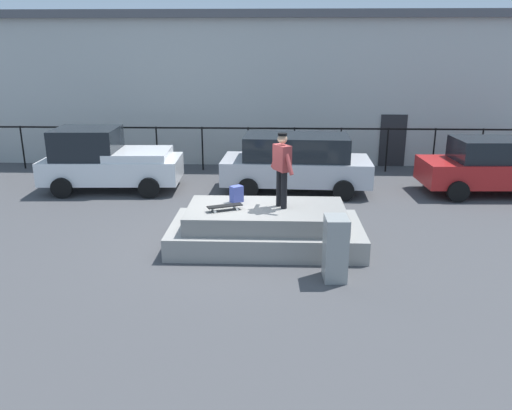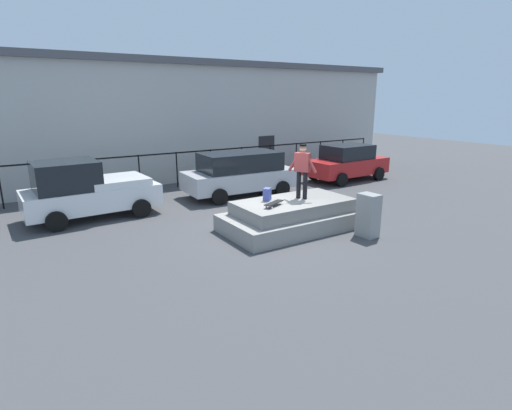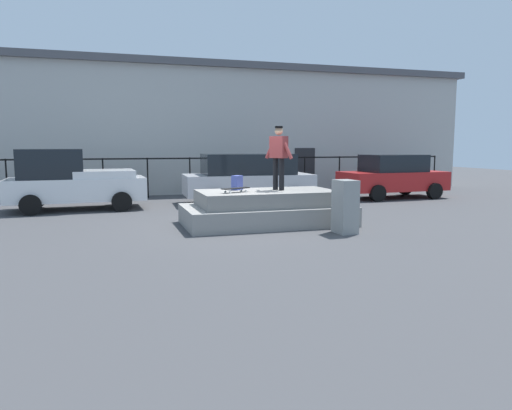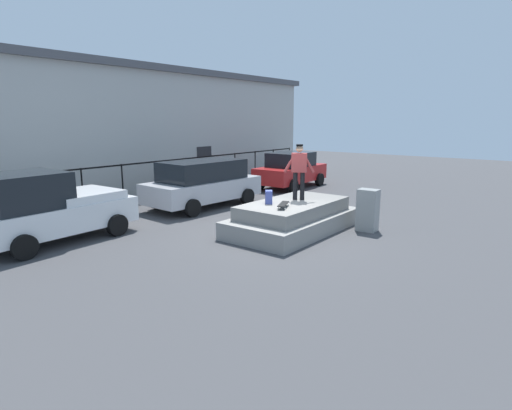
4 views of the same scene
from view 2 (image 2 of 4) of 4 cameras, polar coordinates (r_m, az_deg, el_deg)
The scene contains 11 objects.
ground_plane at distance 12.58m, azimuth 1.69°, elevation -3.66°, with size 60.00×60.00×0.00m, color #424244.
concrete_ledge at distance 12.74m, azimuth 5.28°, elevation -1.51°, with size 4.43×2.34×0.92m.
skateboarder at distance 12.65m, azimuth 6.57°, elevation 5.32°, with size 0.54×0.88×1.71m.
skateboard at distance 11.85m, azimuth 2.54°, elevation 0.29°, with size 0.81×0.51×0.12m.
backpack at distance 12.48m, azimuth 1.59°, elevation 1.51°, with size 0.28×0.20×0.39m, color #3F4C99.
car_white_pickup_near at distance 14.83m, azimuth -22.80°, elevation 1.96°, with size 4.40×2.32×2.00m.
car_silver_hatchback_mid at distance 16.94m, azimuth -2.24°, elevation 4.57°, with size 4.75×2.41×1.81m.
car_red_sedan_far at distance 20.60m, azimuth 12.73°, elevation 5.90°, with size 4.29×2.20×1.75m.
utility_box at distance 12.35m, azimuth 15.57°, elevation -1.42°, with size 0.44×0.60×1.29m, color gray.
fence_row at distance 18.72m, azimuth -11.15°, elevation 5.81°, with size 24.06×0.06×1.63m.
warehouse_building at distance 23.49m, azimuth -16.21°, elevation 11.68°, with size 28.27×9.02×5.77m.
Camera 2 is at (-6.72, -9.84, 4.03)m, focal length 28.32 mm.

